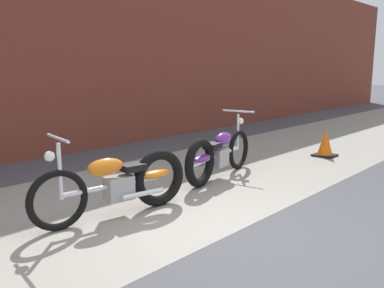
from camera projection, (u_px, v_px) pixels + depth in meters
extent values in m
plane|color=#47474C|center=(229.00, 236.00, 4.29)|extent=(80.00, 80.00, 0.00)
cube|color=gray|center=(125.00, 199.00, 5.46)|extent=(36.00, 3.50, 0.01)
cube|color=brown|center=(2.00, 36.00, 7.34)|extent=(36.00, 0.50, 4.59)
torus|color=black|center=(58.00, 200.00, 4.37)|extent=(0.68, 0.18, 0.68)
torus|color=black|center=(159.00, 178.00, 5.16)|extent=(0.74, 0.24, 0.73)
cylinder|color=silver|center=(113.00, 186.00, 4.76)|extent=(1.23, 0.25, 0.06)
cube|color=#99999E|center=(119.00, 188.00, 4.81)|extent=(0.35, 0.27, 0.28)
ellipsoid|color=orange|center=(106.00, 167.00, 4.66)|extent=(0.46, 0.26, 0.20)
ellipsoid|color=orange|center=(156.00, 174.00, 5.11)|extent=(0.46, 0.25, 0.10)
cube|color=black|center=(133.00, 167.00, 4.89)|extent=(0.31, 0.24, 0.08)
cylinder|color=silver|center=(60.00, 172.00, 4.34)|extent=(0.05, 0.05, 0.62)
cylinder|color=silver|center=(58.00, 138.00, 4.27)|extent=(0.12, 0.58, 0.03)
sphere|color=white|center=(49.00, 156.00, 4.24)|extent=(0.11, 0.11, 0.11)
cylinder|color=silver|center=(143.00, 194.00, 4.86)|extent=(0.55, 0.14, 0.06)
torus|color=black|center=(239.00, 150.00, 7.06)|extent=(0.68, 0.21, 0.68)
torus|color=black|center=(200.00, 163.00, 5.97)|extent=(0.74, 0.26, 0.73)
cylinder|color=silver|center=(221.00, 154.00, 6.51)|extent=(1.22, 0.29, 0.06)
cube|color=#99999E|center=(218.00, 157.00, 6.45)|extent=(0.36, 0.28, 0.28)
ellipsoid|color=#6B2D93|center=(223.00, 138.00, 6.53)|extent=(0.47, 0.27, 0.20)
ellipsoid|color=#6B2D93|center=(202.00, 158.00, 6.00)|extent=(0.47, 0.26, 0.10)
cube|color=black|center=(212.00, 146.00, 6.24)|extent=(0.31, 0.25, 0.08)
cylinder|color=silver|center=(238.00, 132.00, 6.97)|extent=(0.05, 0.05, 0.62)
cylinder|color=silver|center=(238.00, 111.00, 6.90)|extent=(0.14, 0.58, 0.03)
sphere|color=white|center=(241.00, 121.00, 7.02)|extent=(0.11, 0.11, 0.11)
cylinder|color=silver|center=(203.00, 164.00, 6.34)|extent=(0.55, 0.16, 0.06)
cone|color=orange|center=(325.00, 143.00, 8.06)|extent=(0.32, 0.32, 0.55)
cube|color=black|center=(325.00, 155.00, 8.11)|extent=(0.40, 0.40, 0.04)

